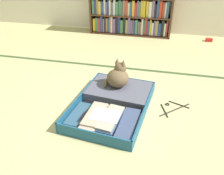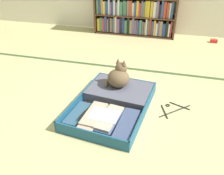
# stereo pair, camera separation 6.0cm
# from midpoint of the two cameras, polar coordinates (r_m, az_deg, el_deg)

# --- Properties ---
(ground_plane) EXTENTS (10.00, 10.00, 0.00)m
(ground_plane) POSITION_cam_midpoint_polar(r_m,az_deg,el_deg) (2.16, 1.70, -5.98)
(ground_plane) COLOR tan
(tatami_border) EXTENTS (4.80, 0.05, 0.00)m
(tatami_border) POSITION_cam_midpoint_polar(r_m,az_deg,el_deg) (2.92, 5.78, 4.48)
(tatami_border) COLOR #374D29
(tatami_border) RESTS_ON ground_plane
(bookshelf) EXTENTS (1.34, 0.29, 0.92)m
(bookshelf) POSITION_cam_midpoint_polar(r_m,az_deg,el_deg) (4.05, 6.07, 18.75)
(bookshelf) COLOR #553323
(bookshelf) RESTS_ON ground_plane
(open_suitcase) EXTENTS (0.73, 0.98, 0.10)m
(open_suitcase) POSITION_cam_midpoint_polar(r_m,az_deg,el_deg) (2.21, 1.26, -3.61)
(open_suitcase) COLOR #1D5378
(open_suitcase) RESTS_ON ground_plane
(black_cat) EXTENTS (0.29, 0.27, 0.28)m
(black_cat) POSITION_cam_midpoint_polar(r_m,az_deg,el_deg) (2.31, 2.46, 2.64)
(black_cat) COLOR brown
(black_cat) RESTS_ON open_suitcase
(clothes_hanger) EXTENTS (0.27, 0.27, 0.01)m
(clothes_hanger) POSITION_cam_midpoint_polar(r_m,az_deg,el_deg) (2.27, 15.20, -5.05)
(clothes_hanger) COLOR black
(clothes_hanger) RESTS_ON ground_plane
(small_red_pouch) EXTENTS (0.10, 0.07, 0.05)m
(small_red_pouch) POSITION_cam_midpoint_polar(r_m,az_deg,el_deg) (4.08, 23.82, 10.27)
(small_red_pouch) COLOR red
(small_red_pouch) RESTS_ON ground_plane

